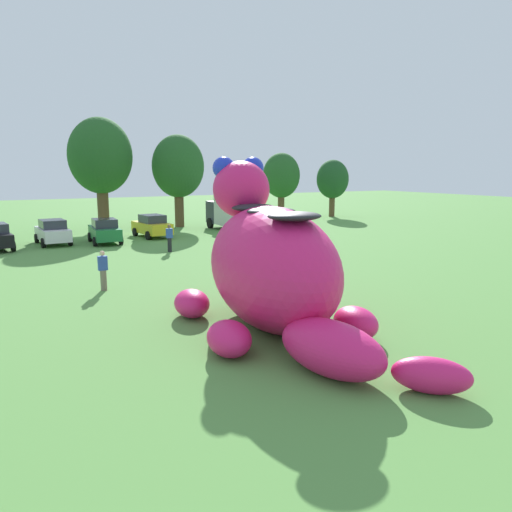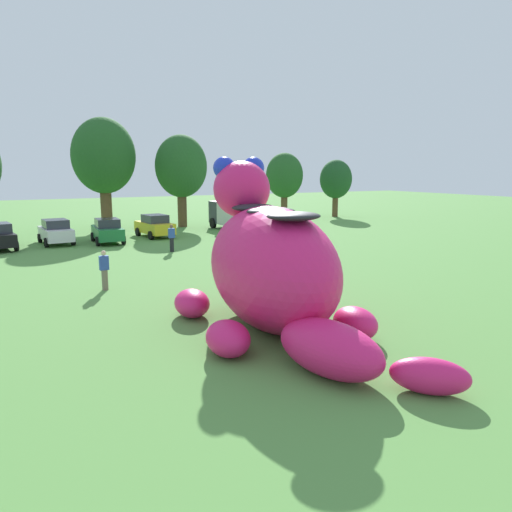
# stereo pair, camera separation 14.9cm
# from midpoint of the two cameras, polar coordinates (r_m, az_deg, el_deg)

# --- Properties ---
(ground_plane) EXTENTS (160.00, 160.00, 0.00)m
(ground_plane) POSITION_cam_midpoint_polar(r_m,az_deg,el_deg) (15.33, 2.62, -9.10)
(ground_plane) COLOR #568E42
(giant_inflatable_creature) EXTENTS (6.14, 11.07, 5.55)m
(giant_inflatable_creature) POSITION_cam_midpoint_polar(r_m,az_deg,el_deg) (15.43, 2.10, -1.15)
(giant_inflatable_creature) COLOR #E01E6B
(giant_inflatable_creature) RESTS_ON ground
(car_white) EXTENTS (2.20, 4.23, 1.72)m
(car_white) POSITION_cam_midpoint_polar(r_m,az_deg,el_deg) (36.02, -22.55, 2.68)
(car_white) COLOR white
(car_white) RESTS_ON ground
(car_green) EXTENTS (2.07, 4.17, 1.72)m
(car_green) POSITION_cam_midpoint_polar(r_m,az_deg,el_deg) (35.38, -17.09, 2.89)
(car_green) COLOR #1E7238
(car_green) RESTS_ON ground
(car_yellow) EXTENTS (2.31, 4.28, 1.72)m
(car_yellow) POSITION_cam_midpoint_polar(r_m,az_deg,el_deg) (37.65, -11.82, 3.53)
(car_yellow) COLOR yellow
(car_yellow) RESTS_ON ground
(box_truck) EXTENTS (2.50, 6.46, 2.95)m
(box_truck) POSITION_cam_midpoint_polar(r_m,az_deg,el_deg) (40.78, -2.29, 5.27)
(box_truck) COLOR #333842
(box_truck) RESTS_ON ground
(tree_centre_left) EXTENTS (5.33, 5.33, 9.47)m
(tree_centre_left) POSITION_cam_midpoint_polar(r_m,az_deg,el_deg) (43.66, -17.52, 11.17)
(tree_centre_left) COLOR brown
(tree_centre_left) RESTS_ON ground
(tree_centre) EXTENTS (4.60, 4.60, 8.17)m
(tree_centre) POSITION_cam_midpoint_polar(r_m,az_deg,el_deg) (43.96, -8.78, 10.40)
(tree_centre) COLOR brown
(tree_centre) RESTS_ON ground
(tree_centre_right) EXTENTS (3.85, 3.85, 6.84)m
(tree_centre_right) POSITION_cam_midpoint_polar(r_m,az_deg,el_deg) (50.65, 3.48, 9.46)
(tree_centre_right) COLOR brown
(tree_centre_right) RESTS_ON ground
(tree_mid_right) EXTENTS (3.49, 3.49, 6.19)m
(tree_mid_right) POSITION_cam_midpoint_polar(r_m,az_deg,el_deg) (53.81, 9.53, 8.93)
(tree_mid_right) COLOR brown
(tree_mid_right) RESTS_ON ground
(spectator_near_inflatable) EXTENTS (0.38, 0.26, 1.71)m
(spectator_near_inflatable) POSITION_cam_midpoint_polar(r_m,az_deg,el_deg) (30.54, -9.83, 2.08)
(spectator_near_inflatable) COLOR black
(spectator_near_inflatable) RESTS_ON ground
(spectator_mid_field) EXTENTS (0.38, 0.26, 1.71)m
(spectator_mid_field) POSITION_cam_midpoint_polar(r_m,az_deg,el_deg) (21.39, -17.35, -1.65)
(spectator_mid_field) COLOR #726656
(spectator_mid_field) RESTS_ON ground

